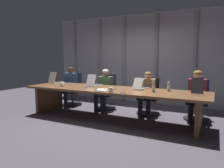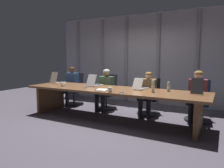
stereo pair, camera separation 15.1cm
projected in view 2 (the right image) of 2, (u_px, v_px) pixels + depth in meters
ground_plane at (111, 119)px, 4.98m from camera, size 12.71×12.71×0.00m
conference_table at (111, 94)px, 4.91m from camera, size 4.34×1.10×0.74m
curtain_backdrop at (144, 59)px, 6.74m from camera, size 6.35×0.17×2.83m
laptop_left_end at (58, 81)px, 5.96m from camera, size 0.24×0.46×0.32m
laptop_left_mid at (95, 84)px, 5.41m from camera, size 0.25×0.48×0.30m
laptop_center at (141, 87)px, 4.83m from camera, size 0.28×0.46×0.27m
laptop_right_mid at (197, 90)px, 4.25m from camera, size 0.25×0.47×0.32m
office_chair_left_end at (75, 93)px, 6.60m from camera, size 0.60×0.61×0.97m
office_chair_left_mid at (107, 96)px, 6.04m from camera, size 0.60×0.60×0.98m
office_chair_center at (149, 101)px, 5.44m from camera, size 0.60×0.60×0.92m
office_chair_right_mid at (199, 105)px, 4.88m from camera, size 0.60×0.60×0.94m
person_left_end at (71, 84)px, 6.43m from camera, size 0.38×0.55×1.17m
person_left_mid at (105, 87)px, 5.85m from camera, size 0.40×0.55×1.14m
person_center at (147, 91)px, 5.27m from camera, size 0.44×0.57×1.10m
person_right_mid at (197, 93)px, 4.72m from camera, size 0.42×0.56×1.17m
water_bottle_primary at (153, 87)px, 4.40m from camera, size 0.07×0.07×0.26m
water_bottle_secondary at (168, 87)px, 4.50m from camera, size 0.07×0.07×0.21m
coffee_mug_near at (110, 90)px, 4.40m from camera, size 0.13×0.09×0.10m
coffee_mug_far at (63, 85)px, 5.28m from camera, size 0.13×0.09×0.09m
conference_mic_left_side at (122, 92)px, 4.27m from camera, size 0.11×0.11×0.03m
conference_mic_middle at (86, 87)px, 4.99m from camera, size 0.11×0.11×0.03m
spiral_notepad at (101, 90)px, 4.65m from camera, size 0.29×0.35×0.03m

